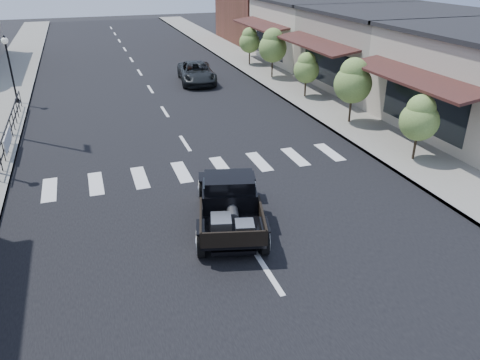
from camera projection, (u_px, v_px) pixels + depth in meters
name	position (u px, v px, depth m)	size (l,w,h in m)	color
ground	(233.00, 219.00, 14.85)	(120.00, 120.00, 0.00)	black
road	(156.00, 98.00, 27.68)	(14.00, 80.00, 0.02)	black
road_markings	(172.00, 123.00, 23.41)	(12.00, 60.00, 0.06)	silver
sidewalk_right	(287.00, 85.00, 30.10)	(3.00, 80.00, 0.15)	gray
storefront_mid	(397.00, 50.00, 29.33)	(10.00, 9.00, 4.50)	gray
storefront_far	(328.00, 31.00, 37.03)	(10.00, 9.00, 4.50)	beige
far_building_right	(284.00, 3.00, 45.19)	(11.00, 10.00, 7.00)	brown
railing	(11.00, 126.00, 21.03)	(0.08, 10.00, 1.00)	black
banner	(9.00, 145.00, 19.43)	(0.04, 2.20, 0.60)	silver
lamp_post_c	(11.00, 70.00, 25.50)	(0.36, 0.36, 3.66)	black
small_tree_a	(418.00, 129.00, 18.37)	(1.52, 1.52, 2.54)	olive
small_tree_b	(352.00, 92.00, 22.54)	(1.81, 1.81, 3.02)	olive
small_tree_c	(306.00, 75.00, 26.95)	(1.46, 1.46, 2.43)	olive
small_tree_d	(273.00, 54.00, 31.20)	(1.86, 1.86, 3.10)	olive
small_tree_e	(249.00, 47.00, 35.22)	(1.55, 1.55, 2.59)	olive
hotrod_pickup	(230.00, 202.00, 14.18)	(2.15, 4.60, 1.59)	black
second_car	(197.00, 73.00, 30.72)	(2.18, 4.72, 1.31)	black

